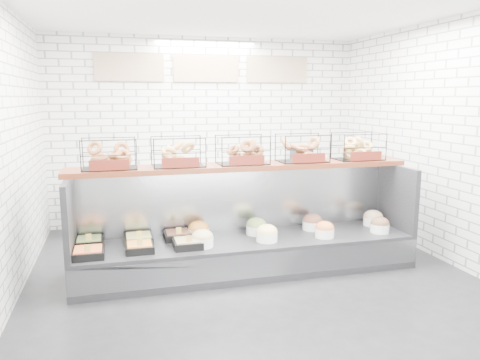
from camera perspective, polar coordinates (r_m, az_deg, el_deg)
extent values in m
plane|color=black|center=(5.44, 1.76, -12.04)|extent=(5.50, 5.50, 0.00)
cube|color=silver|center=(7.73, -4.08, 5.98)|extent=(5.00, 0.02, 3.00)
cube|color=silver|center=(4.97, -26.99, 2.64)|extent=(0.02, 5.50, 3.00)
cube|color=silver|center=(6.27, 24.36, 4.16)|extent=(0.02, 5.50, 3.00)
cube|color=white|center=(5.13, 1.95, 20.76)|extent=(5.00, 5.50, 0.02)
cube|color=tan|center=(7.56, -13.34, 13.23)|extent=(1.05, 0.03, 0.42)
cube|color=tan|center=(7.70, -4.13, 13.40)|extent=(1.05, 0.03, 0.42)
cube|color=tan|center=(8.01, 4.56, 13.27)|extent=(1.05, 0.03, 0.42)
cube|color=black|center=(5.64, 0.88, -9.05)|extent=(4.00, 0.90, 0.40)
cube|color=#93969B|center=(5.24, 2.20, -10.35)|extent=(4.00, 0.03, 0.28)
cube|color=#93969B|center=(5.86, -0.20, -2.23)|extent=(4.00, 0.08, 0.80)
cube|color=black|center=(5.30, -20.11, -4.17)|extent=(0.06, 0.90, 0.80)
cube|color=black|center=(6.29, 18.43, -1.89)|extent=(0.06, 0.90, 0.80)
cube|color=black|center=(5.18, -18.01, -8.50)|extent=(0.33, 0.33, 0.08)
cube|color=orange|center=(5.17, -18.03, -8.14)|extent=(0.28, 0.28, 0.04)
cube|color=gold|center=(5.05, -18.13, -7.94)|extent=(0.06, 0.01, 0.08)
cube|color=black|center=(5.56, -17.87, -7.24)|extent=(0.30, 0.30, 0.08)
cube|color=#7F954C|center=(5.55, -17.89, -6.89)|extent=(0.26, 0.26, 0.04)
cube|color=gold|center=(5.43, -17.98, -6.66)|extent=(0.06, 0.01, 0.08)
cube|color=black|center=(5.22, -12.15, -8.10)|extent=(0.30, 0.30, 0.08)
cube|color=orange|center=(5.21, -12.16, -7.73)|extent=(0.26, 0.26, 0.04)
cube|color=gold|center=(5.09, -12.12, -7.50)|extent=(0.06, 0.01, 0.08)
cube|color=black|center=(5.53, -12.25, -7.06)|extent=(0.32, 0.32, 0.08)
cube|color=#D1CD6B|center=(5.52, -12.26, -6.72)|extent=(0.27, 0.27, 0.04)
cube|color=gold|center=(5.40, -12.23, -6.49)|extent=(0.06, 0.01, 0.08)
cube|color=black|center=(5.27, -6.41, -7.76)|extent=(0.31, 0.31, 0.08)
cube|color=tan|center=(5.26, -6.42, -7.40)|extent=(0.27, 0.27, 0.04)
cube|color=gold|center=(5.14, -6.24, -7.17)|extent=(0.06, 0.01, 0.08)
cube|color=black|center=(5.59, -7.61, -6.75)|extent=(0.31, 0.31, 0.08)
cube|color=brown|center=(5.58, -7.61, -6.41)|extent=(0.26, 0.26, 0.04)
cube|color=gold|center=(5.46, -7.48, -6.16)|extent=(0.06, 0.01, 0.08)
cylinder|color=white|center=(5.28, -4.59, -7.53)|extent=(0.25, 0.25, 0.11)
ellipsoid|color=tan|center=(5.26, -4.60, -6.91)|extent=(0.24, 0.24, 0.17)
cylinder|color=white|center=(5.62, -5.06, -6.44)|extent=(0.25, 0.25, 0.11)
ellipsoid|color=#C87A2A|center=(5.60, -5.07, -5.85)|extent=(0.25, 0.25, 0.17)
cylinder|color=white|center=(5.47, 3.29, -6.89)|extent=(0.25, 0.25, 0.11)
ellipsoid|color=#F4D87D|center=(5.45, 3.30, -6.29)|extent=(0.24, 0.24, 0.17)
cylinder|color=white|center=(5.73, 2.02, -6.06)|extent=(0.25, 0.25, 0.11)
ellipsoid|color=olive|center=(5.72, 2.02, -5.49)|extent=(0.25, 0.25, 0.17)
cylinder|color=white|center=(5.70, 10.26, -6.33)|extent=(0.23, 0.23, 0.11)
ellipsoid|color=#CE682B|center=(5.68, 10.28, -5.75)|extent=(0.22, 0.22, 0.16)
cylinder|color=white|center=(6.00, 8.84, -5.46)|extent=(0.26, 0.26, 0.11)
ellipsoid|color=brown|center=(5.98, 8.86, -4.90)|extent=(0.25, 0.25, 0.18)
cylinder|color=white|center=(6.05, 16.66, -5.62)|extent=(0.23, 0.23, 0.11)
ellipsoid|color=brown|center=(6.04, 16.69, -5.07)|extent=(0.23, 0.23, 0.16)
cylinder|color=white|center=(6.36, 15.91, -4.84)|extent=(0.25, 0.25, 0.11)
ellipsoid|color=tan|center=(6.34, 15.94, -4.31)|extent=(0.25, 0.25, 0.17)
cube|color=#4D1E10|center=(5.60, 0.29, 1.67)|extent=(4.10, 0.50, 0.06)
cube|color=black|center=(5.38, -15.68, 3.10)|extent=(0.60, 0.38, 0.34)
cube|color=#591A10|center=(5.19, -15.65, 1.75)|extent=(0.42, 0.02, 0.11)
cube|color=black|center=(5.43, -7.55, 3.44)|extent=(0.60, 0.38, 0.34)
cube|color=#591A10|center=(5.24, -7.24, 2.12)|extent=(0.42, 0.02, 0.11)
cube|color=black|center=(5.58, 0.30, 3.71)|extent=(0.60, 0.38, 0.34)
cube|color=#591A10|center=(5.39, 0.86, 2.42)|extent=(0.42, 0.02, 0.11)
cube|color=black|center=(5.82, 7.61, 3.89)|extent=(0.60, 0.38, 0.34)
cube|color=#591A10|center=(5.65, 8.37, 2.66)|extent=(0.42, 0.02, 0.11)
cube|color=black|center=(6.16, 14.23, 4.00)|extent=(0.60, 0.38, 0.34)
cube|color=#591A10|center=(5.99, 15.13, 2.84)|extent=(0.42, 0.02, 0.11)
cube|color=#93969B|center=(7.57, -3.52, -2.14)|extent=(4.00, 0.60, 0.90)
cube|color=black|center=(7.35, -15.63, 1.65)|extent=(0.40, 0.30, 0.24)
cube|color=silver|center=(7.35, -8.04, 1.69)|extent=(0.35, 0.28, 0.18)
cylinder|color=#BC642F|center=(7.62, 0.96, 2.24)|extent=(0.09, 0.09, 0.22)
cube|color=black|center=(7.95, 7.50, 2.77)|extent=(0.30, 0.30, 0.30)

